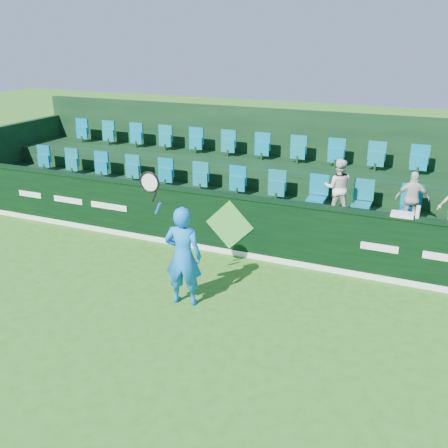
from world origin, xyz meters
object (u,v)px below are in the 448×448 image
at_px(drinks_bottle, 418,212).
at_px(spectator_middle, 412,199).
at_px(towel, 402,215).
at_px(tennis_player, 183,255).

bearing_deg(drinks_bottle, spectator_middle, 97.99).
bearing_deg(spectator_middle, towel, 76.05).
bearing_deg(tennis_player, drinks_bottle, 32.69).
bearing_deg(tennis_player, spectator_middle, 44.77).
distance_m(towel, drinks_bottle, 0.28).
height_order(tennis_player, towel, tennis_player).
xyz_separation_m(towel, drinks_bottle, (0.26, 0.00, 0.09)).
relative_size(tennis_player, drinks_bottle, 10.37).
distance_m(tennis_player, spectator_middle, 4.93).
bearing_deg(spectator_middle, drinks_bottle, 89.38).
xyz_separation_m(tennis_player, spectator_middle, (3.49, 3.46, 0.45)).
bearing_deg(towel, spectator_middle, 84.67).
xyz_separation_m(tennis_player, drinks_bottle, (3.64, 2.34, 0.55)).
xyz_separation_m(tennis_player, towel, (3.38, 2.34, 0.46)).
height_order(spectator_middle, drinks_bottle, spectator_middle).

